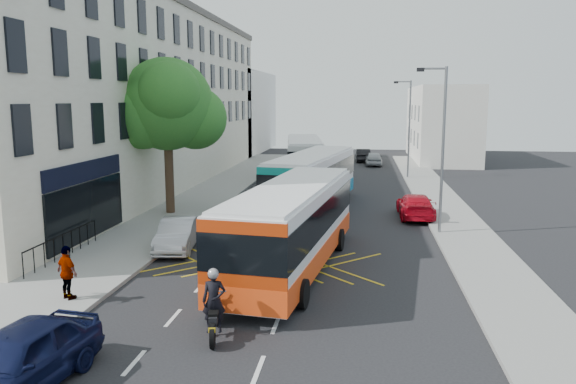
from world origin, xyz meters
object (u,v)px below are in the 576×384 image
(parked_car_silver, at_px, (178,234))
(distant_car_grey, at_px, (311,157))
(parked_car_blue, at_px, (17,360))
(distant_car_dark, at_px, (363,155))
(distant_car_silver, at_px, (374,159))
(street_tree, at_px, (167,105))
(lamp_far, at_px, (408,124))
(motorbike, at_px, (214,304))
(bus_mid, at_px, (312,180))
(lamp_near, at_px, (441,141))
(bus_near, at_px, (292,226))
(bus_far, at_px, (304,158))
(red_hatchback, at_px, (415,206))
(pedestrian_far, at_px, (67,273))

(parked_car_silver, relative_size, distant_car_grey, 0.94)
(parked_car_blue, height_order, distant_car_dark, parked_car_blue)
(distant_car_silver, bearing_deg, parked_car_silver, 74.43)
(street_tree, relative_size, lamp_far, 1.10)
(motorbike, relative_size, parked_car_blue, 0.48)
(motorbike, height_order, distant_car_grey, motorbike)
(bus_mid, distance_m, distant_car_silver, 23.96)
(street_tree, height_order, parked_car_blue, street_tree)
(parked_car_silver, xyz_separation_m, distant_car_grey, (2.80, 35.07, -0.07))
(lamp_near, relative_size, bus_near, 0.66)
(bus_mid, relative_size, parked_car_blue, 2.68)
(lamp_far, xyz_separation_m, bus_far, (-8.54, -1.07, -2.83))
(motorbike, relative_size, red_hatchback, 0.48)
(bus_near, xyz_separation_m, bus_far, (-2.13, 25.52, 0.02))
(lamp_far, relative_size, distant_car_dark, 1.93)
(lamp_far, relative_size, red_hatchback, 1.71)
(motorbike, xyz_separation_m, distant_car_silver, (5.24, 42.55, -0.24))
(parked_car_blue, bearing_deg, distant_car_silver, 86.99)
(street_tree, relative_size, red_hatchback, 1.88)
(street_tree, relative_size, distant_car_dark, 2.12)
(red_hatchback, xyz_separation_m, distant_car_dark, (-2.94, 28.98, 0.00))
(red_hatchback, xyz_separation_m, distant_car_silver, (-1.85, 25.35, 0.02))
(lamp_far, bearing_deg, distant_car_dark, 105.59)
(parked_car_blue, height_order, red_hatchback, parked_car_blue)
(bus_mid, height_order, distant_car_dark, bus_mid)
(lamp_near, bearing_deg, bus_far, 114.28)
(parked_car_blue, relative_size, distant_car_dark, 1.11)
(lamp_near, xyz_separation_m, parked_car_blue, (-11.41, -16.74, -3.83))
(motorbike, bearing_deg, bus_mid, 75.90)
(lamp_near, height_order, motorbike, lamp_near)
(lamp_far, height_order, parked_car_blue, lamp_far)
(bus_far, relative_size, pedestrian_far, 6.92)
(street_tree, height_order, distant_car_dark, street_tree)
(bus_mid, height_order, distant_car_silver, bus_mid)
(parked_car_silver, distance_m, distant_car_grey, 35.18)
(bus_near, bearing_deg, pedestrian_far, -138.44)
(lamp_near, xyz_separation_m, red_hatchback, (-0.70, 4.05, -3.94))
(bus_mid, relative_size, red_hatchback, 2.63)
(parked_car_silver, bearing_deg, pedestrian_far, -109.11)
(distant_car_grey, xyz_separation_m, distant_car_silver, (6.45, -1.34, 0.08))
(distant_car_grey, bearing_deg, distant_car_dark, 30.72)
(street_tree, xyz_separation_m, bus_far, (6.17, 15.96, -4.50))
(lamp_far, distance_m, parked_car_blue, 38.66)
(street_tree, bearing_deg, parked_car_blue, -80.50)
(lamp_far, distance_m, pedestrian_far, 34.10)
(bus_far, height_order, pedestrian_far, bus_far)
(bus_near, relative_size, distant_car_grey, 2.72)
(distant_car_dark, height_order, pedestrian_far, pedestrian_far)
(pedestrian_far, bearing_deg, distant_car_dark, -71.72)
(bus_mid, relative_size, distant_car_silver, 3.00)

